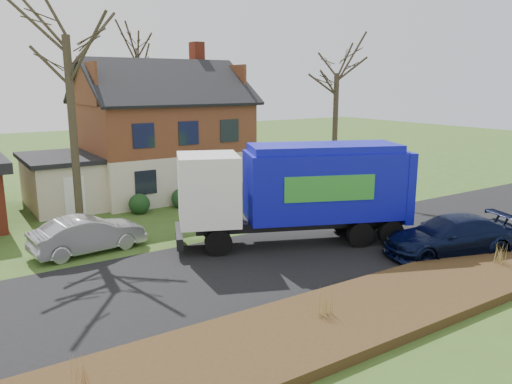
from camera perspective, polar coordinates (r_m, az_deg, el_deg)
ground at (r=19.12m, az=0.52°, el=-8.20°), size 120.00×120.00×0.00m
road at (r=19.12m, az=0.52°, el=-8.17°), size 80.00×7.00×0.02m
mulch_verge at (r=15.28m, az=11.88°, el=-13.38°), size 80.00×3.50×0.30m
main_house at (r=31.11m, az=-11.50°, el=7.18°), size 12.95×8.95×9.26m
garbage_truck at (r=21.07m, az=5.02°, el=0.59°), size 10.09×6.20×4.21m
silver_sedan at (r=21.29m, az=-18.63°, el=-4.61°), size 4.61×2.04×1.47m
navy_wagon at (r=21.25m, az=21.29°, el=-4.71°), size 5.81×3.70×1.57m
tree_front_west at (r=24.61m, az=-21.18°, el=19.42°), size 4.11×4.11×12.22m
tree_front_east at (r=32.09m, az=9.30°, el=15.37°), size 3.75×3.75×10.42m
tree_back at (r=37.89m, az=-13.52°, el=16.58°), size 3.68×3.68×11.64m
grass_clump_west at (r=11.67m, az=-19.47°, el=-19.05°), size 0.36×0.30×0.95m
grass_clump_mid at (r=14.47m, az=7.90°, el=-12.24°), size 0.30×0.25×0.85m
grass_clump_east at (r=20.22m, az=26.13°, el=-6.21°), size 0.33×0.27×0.83m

